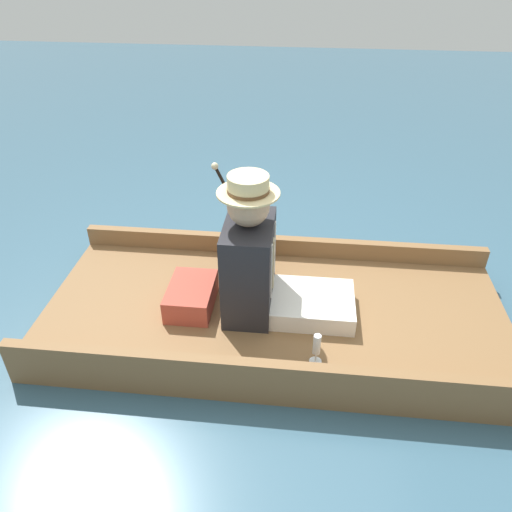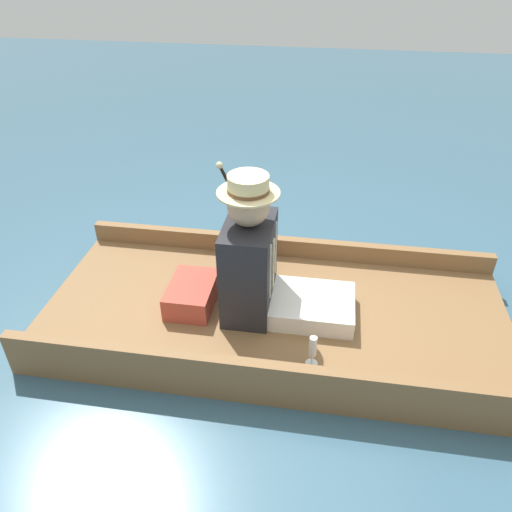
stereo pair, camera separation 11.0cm
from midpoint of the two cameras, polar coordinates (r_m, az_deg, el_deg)
name	(u,v)px [view 1 (the left image)]	position (r m, az deg, el deg)	size (l,w,h in m)	color
ground_plane	(274,325)	(3.01, 1.02, -7.89)	(16.00, 16.00, 0.00)	#385B70
punt_boat	(274,315)	(2.95, 1.04, -6.73)	(1.20, 2.66, 0.26)	brown
seat_cushion	(191,296)	(2.91, -8.48, -4.57)	(0.36, 0.25, 0.14)	#B24738
seated_person	(262,265)	(2.72, -0.45, -1.04)	(0.42, 0.76, 0.83)	white
teddy_bear	(254,244)	(3.11, -1.23, 1.34)	(0.29, 0.17, 0.42)	#9E754C
wine_glass	(317,347)	(2.53, 5.70, -10.30)	(0.06, 0.06, 0.18)	silver
walking_cane	(235,204)	(3.14, -3.47, 5.96)	(0.04, 0.33, 0.67)	black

